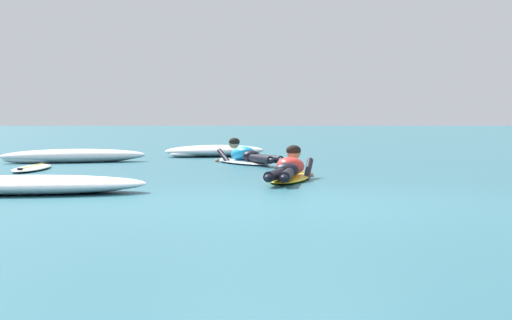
# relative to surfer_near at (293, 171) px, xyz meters

# --- Properties ---
(ground_plane) EXTENTS (120.00, 120.00, 0.00)m
(ground_plane) POSITION_rel_surfer_near_xyz_m (-0.24, 6.77, -0.14)
(ground_plane) COLOR #2D6B7A
(surfer_near) EXTENTS (0.85, 2.44, 0.55)m
(surfer_near) POSITION_rel_surfer_near_xyz_m (0.00, 0.00, 0.00)
(surfer_near) COLOR yellow
(surfer_near) RESTS_ON ground
(surfer_far) EXTENTS (1.46, 2.39, 0.53)m
(surfer_far) POSITION_rel_surfer_near_xyz_m (-0.66, 4.07, -0.00)
(surfer_far) COLOR silver
(surfer_far) RESTS_ON ground
(drifting_surfboard) EXTENTS (0.55, 1.99, 0.16)m
(drifting_surfboard) POSITION_rel_surfer_near_xyz_m (-4.29, 2.33, -0.11)
(drifting_surfboard) COLOR white
(drifting_surfboard) RESTS_ON ground
(whitewater_front) EXTENTS (2.60, 1.93, 0.26)m
(whitewater_front) POSITION_rel_surfer_near_xyz_m (-1.40, 7.06, -0.02)
(whitewater_front) COLOR white
(whitewater_front) RESTS_ON ground
(whitewater_mid_left) EXTENTS (2.95, 1.56, 0.27)m
(whitewater_mid_left) POSITION_rel_surfer_near_xyz_m (-4.08, 4.62, -0.02)
(whitewater_mid_left) COLOR white
(whitewater_mid_left) RESTS_ON ground
(whitewater_mid_right) EXTENTS (2.92, 1.30, 0.22)m
(whitewater_mid_right) POSITION_rel_surfer_near_xyz_m (-3.18, -1.94, -0.04)
(whitewater_mid_right) COLOR white
(whitewater_mid_right) RESTS_ON ground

